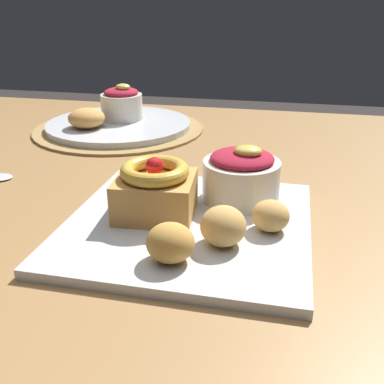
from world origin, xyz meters
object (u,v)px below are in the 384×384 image
at_px(back_plate, 119,125).
at_px(back_ramekin, 122,104).
at_px(front_plate, 188,224).
at_px(fritter_front, 223,226).
at_px(cake_slice, 155,190).
at_px(berry_ramekin, 241,175).
at_px(back_pastry, 87,118).
at_px(fritter_back, 271,216).
at_px(fritter_middle, 170,243).

xyz_separation_m(back_plate, back_ramekin, (-0.00, 0.02, 0.04)).
relative_size(front_plate, fritter_front, 5.61).
bearing_deg(cake_slice, back_ramekin, 115.60).
relative_size(cake_slice, berry_ramekin, 0.99).
relative_size(berry_ramekin, back_ramekin, 1.15).
bearing_deg(back_ramekin, back_pastry, -119.21).
bearing_deg(front_plate, back_pastry, 129.84).
bearing_deg(back_ramekin, fritter_back, -51.59).
distance_m(front_plate, back_ramekin, 0.49).
bearing_deg(cake_slice, back_pastry, 125.97).
bearing_deg(fritter_back, fritter_front, -137.62).
xyz_separation_m(back_ramekin, back_pastry, (-0.04, -0.08, -0.01)).
height_order(cake_slice, back_ramekin, back_ramekin).
height_order(berry_ramekin, fritter_back, berry_ramekin).
bearing_deg(fritter_front, back_ramekin, 121.74).
relative_size(cake_slice, fritter_front, 1.95).
distance_m(fritter_middle, back_pastry, 0.52).
bearing_deg(front_plate, cake_slice, 170.88).
relative_size(cake_slice, back_pastry, 1.37).
height_order(berry_ramekin, back_pastry, berry_ramekin).
bearing_deg(fritter_front, back_plate, 123.07).
relative_size(fritter_front, back_pastry, 0.70).
distance_m(front_plate, fritter_back, 0.10).
bearing_deg(berry_ramekin, front_plate, -125.56).
xyz_separation_m(berry_ramekin, fritter_back, (0.04, -0.08, -0.02)).
relative_size(cake_slice, back_ramekin, 1.14).
xyz_separation_m(front_plate, fritter_back, (0.10, -0.00, 0.02)).
distance_m(front_plate, fritter_front, 0.07).
height_order(cake_slice, berry_ramekin, berry_ramekin).
relative_size(fritter_middle, fritter_back, 1.15).
relative_size(front_plate, back_ramekin, 3.28).
distance_m(back_plate, back_ramekin, 0.05).
relative_size(front_plate, back_pastry, 3.94).
xyz_separation_m(fritter_front, fritter_middle, (-0.05, -0.04, -0.00)).
xyz_separation_m(cake_slice, fritter_front, (0.09, -0.05, -0.01)).
bearing_deg(back_pastry, cake_slice, -54.03).
xyz_separation_m(fritter_back, back_ramekin, (-0.34, 0.42, 0.02)).
height_order(cake_slice, back_pastry, cake_slice).
relative_size(fritter_middle, back_ramekin, 0.57).
relative_size(front_plate, berry_ramekin, 2.86).
height_order(cake_slice, back_plate, cake_slice).
distance_m(fritter_middle, back_ramekin, 0.57).
bearing_deg(back_plate, cake_slice, -63.09).
xyz_separation_m(fritter_front, fritter_back, (0.05, 0.04, -0.00)).
xyz_separation_m(cake_slice, back_plate, (-0.20, 0.39, -0.03)).
bearing_deg(back_pastry, fritter_middle, -56.38).
xyz_separation_m(fritter_front, back_ramekin, (-0.29, 0.47, 0.02)).
height_order(fritter_front, back_ramekin, back_ramekin).
relative_size(back_ramekin, back_pastry, 1.20).
height_order(front_plate, back_ramekin, back_ramekin).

